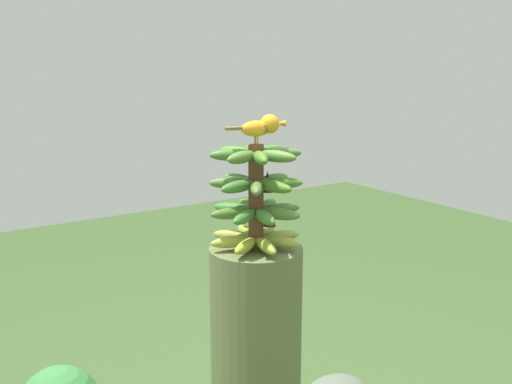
{
  "coord_description": "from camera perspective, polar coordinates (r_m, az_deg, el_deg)",
  "views": [
    {
      "loc": [
        1.36,
        -0.91,
        1.45
      ],
      "look_at": [
        0.0,
        0.0,
        1.09
      ],
      "focal_mm": 41.86,
      "sensor_mm": 36.0,
      "label": 1
    }
  ],
  "objects": [
    {
      "name": "banana_bunch",
      "position": [
        1.68,
        0.04,
        -0.5
      ],
      "size": [
        0.27,
        0.27,
        0.3
      ],
      "color": "brown",
      "rests_on": "banana_tree"
    },
    {
      "name": "perched_bird",
      "position": [
        1.65,
        0.62,
        6.3
      ],
      "size": [
        0.07,
        0.17,
        0.08
      ],
      "color": "#C68933",
      "rests_on": "banana_bunch"
    }
  ]
}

